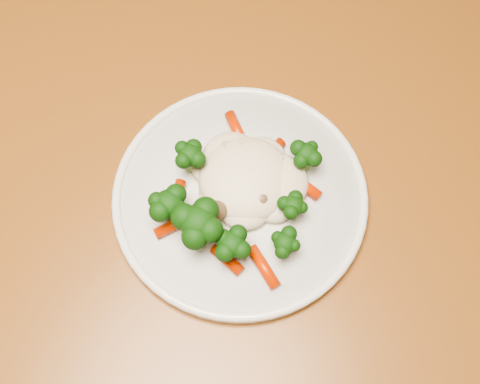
{
  "coord_description": "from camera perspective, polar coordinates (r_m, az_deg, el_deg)",
  "views": [
    {
      "loc": [
        0.04,
        -0.08,
        1.35
      ],
      "look_at": [
        -0.07,
        0.16,
        0.77
      ],
      "focal_mm": 45.0,
      "sensor_mm": 36.0,
      "label": 1
    }
  ],
  "objects": [
    {
      "name": "plate",
      "position": [
        0.65,
        0.0,
        -0.5
      ],
      "size": [
        0.27,
        0.27,
        0.01
      ],
      "primitive_type": "cylinder",
      "color": "white",
      "rests_on": "dining_table"
    },
    {
      "name": "dining_table",
      "position": [
        0.78,
        0.89,
        1.43
      ],
      "size": [
        1.26,
        0.9,
        0.75
      ],
      "rotation": [
        0.0,
        0.0,
        0.09
      ],
      "color": "brown",
      "rests_on": "ground"
    },
    {
      "name": "meal",
      "position": [
        0.62,
        -0.52,
        -0.08
      ],
      "size": [
        0.17,
        0.18,
        0.05
      ],
      "color": "beige",
      "rests_on": "plate"
    }
  ]
}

